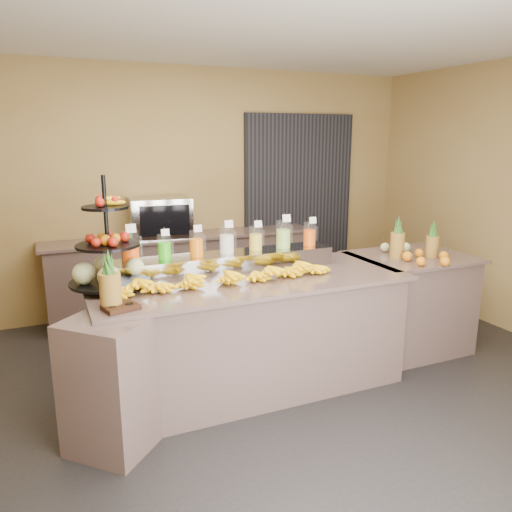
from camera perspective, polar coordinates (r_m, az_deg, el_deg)
ground at (r=4.06m, az=1.09°, el=-16.36°), size 6.00×6.00×0.00m
room_envelope at (r=4.32m, az=-0.95°, el=11.58°), size 6.04×5.02×2.82m
buffet_counter at (r=4.03m, az=-1.96°, el=-9.22°), size 2.75×1.25×0.93m
right_counter at (r=5.04m, az=17.02°, el=-5.05°), size 1.08×0.88×0.93m
back_ledge at (r=5.85m, az=-8.14°, el=-2.05°), size 3.10×0.55×0.93m
pitcher_tray at (r=4.15m, az=-3.33°, el=-0.69°), size 1.85×0.30×0.15m
juice_pitcher_orange_a at (r=3.91m, az=-14.14°, el=0.81°), size 0.13×0.14×0.32m
juice_pitcher_green at (r=3.97m, az=-10.42°, el=0.86°), size 0.11×0.11×0.26m
juice_pitcher_orange_b at (r=4.03m, az=-6.83°, el=1.26°), size 0.11×0.12×0.27m
juice_pitcher_milk at (r=4.11m, az=-3.36°, el=1.67°), size 0.12×0.13×0.29m
juice_pitcher_lemon at (r=4.21m, az=-0.04°, el=1.86°), size 0.11×0.12×0.27m
juice_pitcher_lime at (r=4.31m, az=3.13°, el=2.30°), size 0.13×0.13×0.31m
juice_pitcher_orange_c at (r=4.44m, az=6.13°, el=2.38°), size 0.11×0.12×0.27m
banana_heap at (r=3.80m, az=-3.52°, el=-2.16°), size 1.80×0.16×0.15m
fruit_stand at (r=3.81m, az=-15.92°, el=-0.35°), size 0.72×0.72×0.83m
condiment_caddy at (r=3.35m, az=-15.19°, el=-5.68°), size 0.25×0.21×0.03m
pineapple_left_a at (r=3.35m, az=-16.32°, el=-3.38°), size 0.14×0.14×0.40m
pineapple_left_b at (r=4.09m, az=-14.24°, el=-0.29°), size 0.12×0.12×0.39m
right_fruit_pile at (r=4.75m, az=18.24°, el=0.45°), size 0.45×0.43×0.24m
oven_warmer at (r=5.65m, az=-10.91°, el=4.36°), size 0.69×0.51×0.44m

